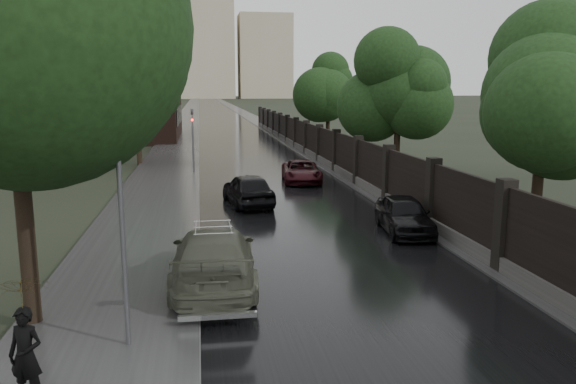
% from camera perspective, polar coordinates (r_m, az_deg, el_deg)
% --- Properties ---
extents(ground, '(800.00, 800.00, 0.00)m').
position_cam_1_polar(ground, '(11.37, 12.62, -16.99)').
color(ground, black).
rests_on(ground, ground).
extents(road, '(8.00, 420.00, 0.02)m').
position_cam_1_polar(road, '(199.45, -7.91, 8.87)').
color(road, black).
rests_on(road, ground).
extents(sidewalk_left, '(4.00, 420.00, 0.16)m').
position_cam_1_polar(sidewalk_left, '(199.42, -9.65, 8.85)').
color(sidewalk_left, '#2D2D2D').
rests_on(sidewalk_left, ground).
extents(verge_right, '(3.00, 420.00, 0.08)m').
position_cam_1_polar(verge_right, '(199.63, -6.31, 8.92)').
color(verge_right, '#2D2D2D').
rests_on(verge_right, ground).
extents(fence_right, '(0.45, 75.72, 2.70)m').
position_cam_1_polar(fence_right, '(42.42, 2.65, 4.79)').
color(fence_right, '#383533').
rests_on(fence_right, ground).
extents(tree_left_near, '(5.44, 5.44, 9.16)m').
position_cam_1_polar(tree_left_near, '(12.95, -26.56, 14.83)').
color(tree_left_near, black).
rests_on(tree_left_near, ground).
extents(tree_left_far, '(4.25, 4.25, 7.39)m').
position_cam_1_polar(tree_left_far, '(39.56, -15.16, 10.18)').
color(tree_left_far, black).
rests_on(tree_left_far, ground).
extents(tree_right_a, '(4.08, 4.08, 7.01)m').
position_cam_1_polar(tree_right_a, '(20.74, 24.64, 8.85)').
color(tree_right_a, black).
rests_on(tree_right_a, ground).
extents(tree_right_b, '(4.08, 4.08, 7.01)m').
position_cam_1_polar(tree_right_b, '(33.34, 11.18, 9.85)').
color(tree_right_b, black).
rests_on(tree_right_b, ground).
extents(tree_right_c, '(4.08, 4.08, 7.01)m').
position_cam_1_polar(tree_right_c, '(50.64, 4.12, 10.16)').
color(tree_right_c, black).
rests_on(tree_right_c, ground).
extents(lamp_post, '(0.25, 0.12, 5.11)m').
position_cam_1_polar(lamp_post, '(11.24, -16.53, -2.95)').
color(lamp_post, '#59595E').
rests_on(lamp_post, ground).
extents(traffic_light, '(0.16, 0.32, 4.00)m').
position_cam_1_polar(traffic_light, '(34.45, -9.66, 5.66)').
color(traffic_light, '#59595E').
rests_on(traffic_light, ground).
extents(brick_building, '(24.00, 18.00, 20.00)m').
position_cam_1_polar(brick_building, '(63.13, -22.54, 14.05)').
color(brick_building, black).
rests_on(brick_building, ground).
extents(stalinist_tower, '(92.00, 30.00, 159.00)m').
position_cam_1_polar(stalinist_tower, '(311.14, -8.52, 16.47)').
color(stalinist_tower, tan).
rests_on(stalinist_tower, ground).
extents(volga_sedan, '(2.37, 5.45, 1.56)m').
position_cam_1_polar(volga_sedan, '(15.12, -7.56, -6.61)').
color(volga_sedan, '#4E5241').
rests_on(volga_sedan, ground).
extents(hatchback_left, '(2.32, 4.52, 1.47)m').
position_cam_1_polar(hatchback_left, '(25.28, -4.09, 0.28)').
color(hatchback_left, black).
rests_on(hatchback_left, ground).
extents(car_right_near, '(2.00, 4.12, 1.35)m').
position_cam_1_polar(car_right_near, '(20.86, 11.71, -2.26)').
color(car_right_near, black).
rests_on(car_right_near, ground).
extents(car_right_far, '(2.45, 4.62, 1.24)m').
position_cam_1_polar(car_right_far, '(31.49, 1.37, 2.10)').
color(car_right_far, black).
rests_on(car_right_far, ground).
extents(pedestrian_umbrella, '(1.19, 1.21, 2.51)m').
position_cam_1_polar(pedestrian_umbrella, '(10.00, -25.48, -10.26)').
color(pedestrian_umbrella, black).
rests_on(pedestrian_umbrella, sidewalk_left).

